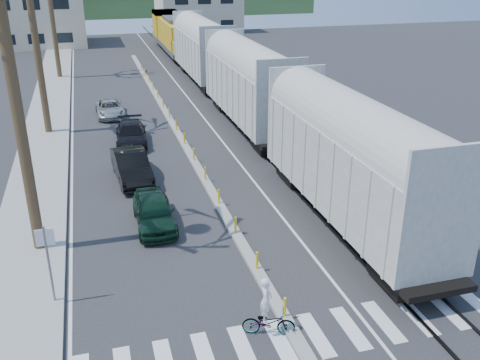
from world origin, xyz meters
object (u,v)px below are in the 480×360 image
object	(u,v)px
street_sign	(47,254)
car_second	(132,166)
cyclist	(268,317)
car_lead	(154,211)

from	to	relation	value
street_sign	car_second	bearing A→B (deg)	70.76
car_second	cyclist	xyz separation A→B (m)	(2.91, -13.93, -0.13)
street_sign	car_lead	xyz separation A→B (m)	(4.08, 4.82, -1.27)
street_sign	cyclist	world-z (taller)	street_sign
street_sign	cyclist	xyz separation A→B (m)	(6.54, -3.52, -1.33)
cyclist	car_lead	bearing A→B (deg)	35.91
car_lead	cyclist	xyz separation A→B (m)	(2.46, -8.34, -0.06)
car_lead	car_second	size ratio (longest dim) A/B	0.86
cyclist	car_second	bearing A→B (deg)	31.26
street_sign	car_lead	world-z (taller)	street_sign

